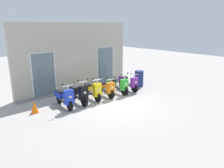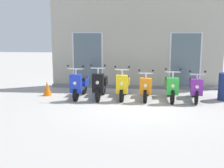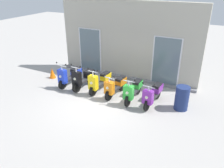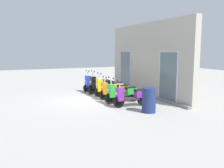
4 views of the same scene
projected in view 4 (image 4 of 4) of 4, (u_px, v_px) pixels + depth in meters
name	position (u px, v px, depth m)	size (l,w,h in m)	color
ground_plane	(92.00, 99.00, 11.35)	(40.00, 40.00, 0.00)	#A8A39E
storefront_facade	(146.00, 61.00, 12.40)	(7.04, 0.50, 3.73)	#B2AD9E
scooter_blue	(96.00, 83.00, 13.47)	(0.60, 1.57, 1.25)	black
scooter_black	(101.00, 85.00, 12.81)	(0.55, 1.60, 1.28)	black
scooter_yellow	(109.00, 87.00, 12.10)	(0.54, 1.60, 1.23)	black
scooter_orange	(114.00, 90.00, 11.35)	(0.53, 1.56, 1.13)	black
scooter_green	(122.00, 93.00, 10.59)	(0.54, 1.65, 1.19)	black
scooter_purple	(131.00, 96.00, 9.85)	(0.55, 1.60, 1.12)	black
traffic_cone	(92.00, 84.00, 14.76)	(0.32, 0.32, 0.52)	orange
trash_bin	(149.00, 100.00, 8.95)	(0.52, 0.52, 0.95)	navy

